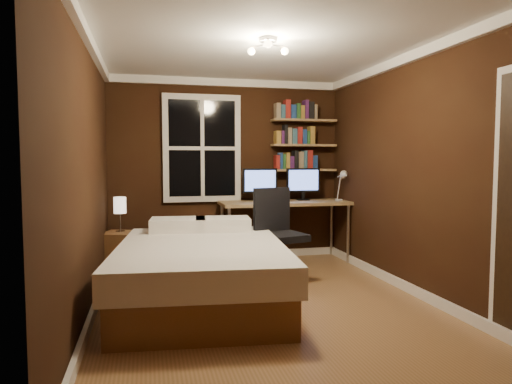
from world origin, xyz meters
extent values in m
plane|color=brown|center=(0.00, 0.00, 0.00)|extent=(4.20, 4.20, 0.00)
cube|color=black|center=(0.00, 2.10, 1.25)|extent=(3.20, 0.04, 2.50)
cube|color=black|center=(-1.60, 0.00, 1.25)|extent=(0.04, 4.20, 2.50)
cube|color=black|center=(1.60, 0.00, 1.25)|extent=(0.04, 4.20, 2.50)
cube|color=white|center=(0.00, 0.00, 2.50)|extent=(3.20, 4.20, 0.02)
cube|color=white|center=(-0.35, 2.06, 1.55)|extent=(1.06, 0.06, 1.46)
cube|color=#987A4A|center=(1.08, 1.98, 1.25)|extent=(0.92, 0.22, 0.03)
cube|color=#987A4A|center=(1.08, 1.98, 1.60)|extent=(0.92, 0.22, 0.03)
cube|color=#987A4A|center=(1.08, 1.98, 1.95)|extent=(0.92, 0.22, 0.03)
cube|color=brown|center=(-0.59, 0.15, 0.17)|extent=(1.68, 2.24, 0.34)
cube|color=white|center=(-0.59, 0.15, 0.46)|extent=(1.78, 2.32, 0.25)
cube|color=white|center=(-0.76, 0.99, 0.66)|extent=(0.65, 0.48, 0.15)
cube|color=white|center=(-0.25, 0.94, 0.66)|extent=(0.65, 0.48, 0.15)
cube|color=brown|center=(-1.42, 1.64, 0.25)|extent=(0.51, 0.51, 0.50)
cube|color=silver|center=(-0.17, 1.99, 0.30)|extent=(0.40, 0.14, 0.61)
cube|color=#987A4A|center=(0.73, 1.75, 0.81)|extent=(1.75, 0.66, 0.04)
cylinder|color=beige|center=(-0.08, 1.46, 0.39)|extent=(0.04, 0.04, 0.79)
cylinder|color=beige|center=(1.55, 1.46, 0.39)|extent=(0.04, 0.04, 0.79)
cylinder|color=beige|center=(-0.08, 2.04, 0.39)|extent=(0.04, 0.04, 0.79)
cylinder|color=beige|center=(1.55, 2.04, 0.39)|extent=(0.04, 0.04, 0.79)
cylinder|color=black|center=(0.37, 0.68, 0.03)|extent=(0.59, 0.59, 0.05)
cylinder|color=silver|center=(0.37, 0.68, 0.27)|extent=(0.07, 0.07, 0.44)
cube|color=black|center=(0.37, 0.68, 0.53)|extent=(0.59, 0.59, 0.08)
cube|color=black|center=(0.31, 0.89, 0.82)|extent=(0.46, 0.17, 0.50)
camera|label=1|loc=(-1.09, -4.18, 1.39)|focal=32.00mm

